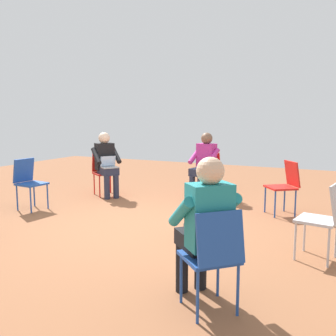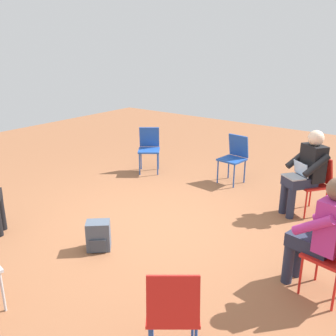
{
  "view_description": "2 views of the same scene",
  "coord_description": "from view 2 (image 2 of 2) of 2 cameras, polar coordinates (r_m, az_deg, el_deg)",
  "views": [
    {
      "loc": [
        -4.47,
        -2.62,
        1.55
      ],
      "look_at": [
        0.14,
        -0.37,
        0.84
      ],
      "focal_mm": 40.0,
      "sensor_mm": 36.0,
      "label": 1
    },
    {
      "loc": [
        2.92,
        -3.6,
        2.38
      ],
      "look_at": [
        -0.11,
        0.4,
        0.7
      ],
      "focal_mm": 40.0,
      "sensor_mm": 36.0,
      "label": 2
    }
  ],
  "objects": [
    {
      "name": "person_in_magenta",
      "position": [
        3.92,
        22.52,
        -8.55
      ],
      "size": [
        0.57,
        0.56,
        1.24
      ],
      "rotation": [
        0.0,
        0.0,
        1.38
      ],
      "color": "#23283D",
      "rests_on": "ground"
    },
    {
      "name": "chair_north",
      "position": [
        6.71,
        10.08,
        1.9
      ],
      "size": [
        0.44,
        0.47,
        0.85
      ],
      "rotation": [
        0.0,
        0.0,
        3.04
      ],
      "color": "#1E4799",
      "rests_on": "ground"
    },
    {
      "name": "ground_plane",
      "position": [
        5.21,
        -1.64,
        -8.68
      ],
      "size": [
        14.13,
        14.13,
        0.0
      ],
      "primitive_type": "plane",
      "color": "brown"
    },
    {
      "name": "backpack_near_laptop_user",
      "position": [
        4.67,
        -10.54,
        -10.31
      ],
      "size": [
        0.34,
        0.34,
        0.36
      ],
      "rotation": [
        0.0,
        0.0,
        0.73
      ],
      "color": "#475160",
      "rests_on": "ground"
    },
    {
      "name": "chair_southeast",
      "position": [
        2.99,
        0.75,
        -20.72
      ],
      "size": [
        0.57,
        0.58,
        0.85
      ],
      "rotation": [
        0.0,
        0.0,
        0.65
      ],
      "color": "red",
      "rests_on": "ground"
    },
    {
      "name": "chair_northwest",
      "position": [
        7.21,
        -2.9,
        3.32
      ],
      "size": [
        0.57,
        0.58,
        0.85
      ],
      "rotation": [
        0.0,
        0.0,
        -2.5
      ],
      "color": "#1E4799",
      "rests_on": "ground"
    },
    {
      "name": "chair_northeast",
      "position": [
        5.82,
        21.47,
        -1.75
      ],
      "size": [
        0.57,
        0.58,
        0.85
      ],
      "rotation": [
        0.0,
        0.0,
        2.52
      ],
      "color": "red",
      "rests_on": "ground"
    },
    {
      "name": "person_with_laptop",
      "position": [
        5.65,
        20.35,
        -0.07
      ],
      "size": [
        0.63,
        0.64,
        1.24
      ],
      "rotation": [
        0.0,
        0.0,
        2.52
      ],
      "color": "#23283D",
      "rests_on": "ground"
    }
  ]
}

